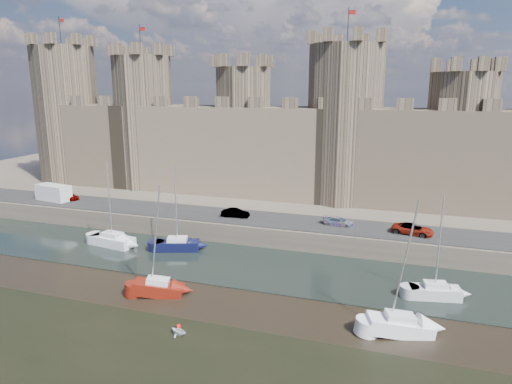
# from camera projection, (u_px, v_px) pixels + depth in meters

# --- Properties ---
(water_channel) EXTENTS (160.00, 12.00, 0.08)m
(water_channel) POSITION_uv_depth(u_px,v_px,m) (290.00, 271.00, 49.56)
(water_channel) COLOR black
(water_channel) RESTS_ON ground
(quay) EXTENTS (160.00, 60.00, 2.50)m
(quay) POSITION_uv_depth(u_px,v_px,m) (338.00, 190.00, 82.59)
(quay) COLOR #4C443A
(quay) RESTS_ON ground
(road) EXTENTS (160.00, 7.00, 0.10)m
(road) POSITION_uv_depth(u_px,v_px,m) (309.00, 223.00, 58.24)
(road) COLOR black
(road) RESTS_ON quay
(castle) EXTENTS (108.50, 11.00, 29.00)m
(castle) POSITION_uv_depth(u_px,v_px,m) (326.00, 140.00, 69.32)
(castle) COLOR #42382B
(castle) RESTS_ON quay
(car_0) EXTENTS (4.14, 2.51, 1.32)m
(car_0) POSITION_uv_depth(u_px,v_px,m) (68.00, 196.00, 70.22)
(car_0) COLOR gray
(car_0) RESTS_ON quay
(car_1) EXTENTS (3.84, 1.62, 1.23)m
(car_1) POSITION_uv_depth(u_px,v_px,m) (235.00, 213.00, 60.79)
(car_1) COLOR gray
(car_1) RESTS_ON quay
(car_2) EXTENTS (3.89, 1.84, 1.10)m
(car_2) POSITION_uv_depth(u_px,v_px,m) (338.00, 222.00, 57.24)
(car_2) COLOR gray
(car_2) RESTS_ON quay
(car_3) EXTENTS (5.10, 3.18, 1.32)m
(car_3) POSITION_uv_depth(u_px,v_px,m) (413.00, 229.00, 53.76)
(car_3) COLOR gray
(car_3) RESTS_ON quay
(van) EXTENTS (5.96, 3.20, 2.47)m
(van) POSITION_uv_depth(u_px,v_px,m) (54.00, 193.00, 69.58)
(van) COLOR silver
(van) RESTS_ON quay
(sailboat_0) EXTENTS (6.02, 3.00, 10.79)m
(sailboat_0) POSITION_uv_depth(u_px,v_px,m) (112.00, 240.00, 57.21)
(sailboat_0) COLOR silver
(sailboat_0) RESTS_ON ground
(sailboat_1) EXTENTS (5.62, 3.62, 10.50)m
(sailboat_1) POSITION_uv_depth(u_px,v_px,m) (178.00, 244.00, 55.60)
(sailboat_1) COLOR black
(sailboat_1) RESTS_ON ground
(sailboat_2) EXTENTS (4.90, 2.70, 10.00)m
(sailboat_2) POSITION_uv_depth(u_px,v_px,m) (435.00, 291.00, 43.00)
(sailboat_2) COLOR silver
(sailboat_2) RESTS_ON ground
(sailboat_4) EXTENTS (5.03, 3.17, 10.97)m
(sailboat_4) POSITION_uv_depth(u_px,v_px,m) (158.00, 287.00, 43.74)
(sailboat_4) COLOR #65150B
(sailboat_4) RESTS_ON ground
(sailboat_5) EXTENTS (5.59, 3.48, 11.27)m
(sailboat_5) POSITION_uv_depth(u_px,v_px,m) (400.00, 325.00, 36.87)
(sailboat_5) COLOR white
(sailboat_5) RESTS_ON ground
(dinghy_3) EXTENTS (1.71, 1.56, 0.77)m
(dinghy_3) POSITION_uv_depth(u_px,v_px,m) (179.00, 331.00, 36.75)
(dinghy_3) COLOR white
(dinghy_3) RESTS_ON ground
(buoy_1) EXTENTS (0.42, 0.42, 0.42)m
(buoy_1) POSITION_uv_depth(u_px,v_px,m) (179.00, 326.00, 37.77)
(buoy_1) COLOR red
(buoy_1) RESTS_ON ground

